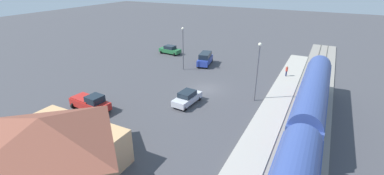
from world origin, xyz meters
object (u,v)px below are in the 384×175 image
Objects in this scene: light_pole_near_platform at (258,65)px; light_pole_lot_center at (183,43)px; pedestrian_on_platform at (287,70)px; pickup_red at (91,103)px; sedan_green at (170,50)px; sedan_silver at (187,98)px; station_building at (45,146)px; suv_blue at (205,59)px.

light_pole_near_platform is 1.06× the size of light_pole_lot_center.
light_pole_lot_center reaches higher than pedestrian_on_platform.
pickup_red reaches higher than sedan_green.
pickup_red is 11.79m from sedan_silver.
light_pole_near_platform reaches higher than sedan_green.
pickup_red is 1.19× the size of sedan_green.
station_building is 2.34× the size of sedan_silver.
pedestrian_on_platform is 18.16m from sedan_silver.
sedan_silver is at bearing 58.01° from pedestrian_on_platform.
suv_blue is at bearing -88.56° from station_building.
light_pole_lot_center reaches higher than pickup_red.
suv_blue reaches higher than sedan_green.
light_pole_near_platform is at bearing -117.59° from station_building.
pedestrian_on_platform is 0.31× the size of pickup_red.
pickup_red is 18.71m from light_pole_lot_center.
sedan_green is 25.77m from light_pole_near_platform.
suv_blue is at bearing -102.51° from pickup_red.
light_pole_near_platform reaches higher than pickup_red.
suv_blue is at bearing -73.24° from sedan_silver.
pickup_red is 1.20× the size of sedan_silver.
station_building reaches higher than sedan_silver.
sedan_silver is 0.60× the size of light_pole_near_platform.
station_building is 24.27m from light_pole_near_platform.
sedan_silver is 13.77m from light_pole_lot_center.
pedestrian_on_platform is at bearing -112.88° from station_building.
station_building is 2.08× the size of suv_blue.
sedan_silver is 23.36m from sedan_green.
suv_blue is (4.65, -15.43, 0.27)m from sedan_silver.
pedestrian_on_platform is 0.22× the size of light_pole_near_platform.
station_building reaches higher than pedestrian_on_platform.
light_pole_lot_center is (14.25, -6.37, -0.23)m from light_pole_near_platform.
pedestrian_on_platform is 0.33× the size of suv_blue.
station_building reaches higher than suv_blue.
pickup_red is at bearing 35.58° from sedan_silver.
pickup_red is 0.72× the size of light_pole_near_platform.
pickup_red is 0.76× the size of light_pole_lot_center.
pedestrian_on_platform reaches higher than sedan_silver.
suv_blue reaches higher than pickup_red.
pickup_red reaches higher than sedan_silver.
sedan_silver is 0.89× the size of suv_blue.
sedan_green is at bearing -32.46° from light_pole_near_platform.
pickup_red is (5.75, -9.64, -1.75)m from station_building.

